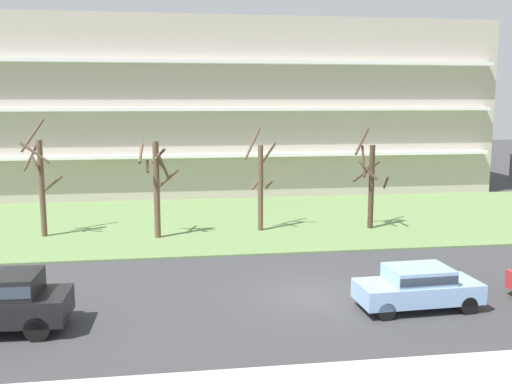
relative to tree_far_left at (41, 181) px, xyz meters
The scene contains 8 objects.
ground 17.08m from the tree_far_left, 42.56° to the right, with size 160.00×160.00×0.00m, color #38383A.
grass_lawn_strip 13.02m from the tree_far_left, 12.05° to the left, with size 80.00×16.00×0.08m, color #66844C.
apartment_building 21.23m from the tree_far_left, 53.72° to the left, with size 40.16×13.38×13.59m.
tree_far_left is the anchor object (origin of this frame).
tree_left 6.33m from the tree_far_left, 10.97° to the right, with size 2.13×2.00×5.31m.
tree_center 12.03m from the tree_far_left, ahead, with size 1.86×1.41×5.90m.
tree_right 18.40m from the tree_far_left, ahead, with size 2.14×2.12×5.85m.
sedan_blue_center_left 20.76m from the tree_far_left, 40.34° to the right, with size 4.48×1.99×1.57m.
Camera 1 is at (-5.28, -20.81, 7.49)m, focal length 40.35 mm.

